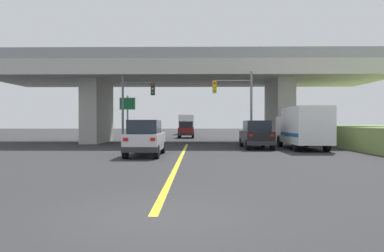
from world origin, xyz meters
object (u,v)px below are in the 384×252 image
(semi_truck_distant, at_px, (187,124))
(suv_lead, at_px, (145,138))
(sedan_oncoming, at_px, (186,130))
(traffic_signal_farside, at_px, (133,101))
(suv_crossing, at_px, (256,134))
(traffic_signal_nearside, at_px, (238,99))
(highway_sign, at_px, (127,109))
(box_truck, at_px, (303,127))

(semi_truck_distant, bearing_deg, suv_lead, -91.81)
(sedan_oncoming, xyz_separation_m, traffic_signal_farside, (-3.76, -15.76, 2.55))
(suv_lead, bearing_deg, traffic_signal_farside, 103.98)
(suv_crossing, relative_size, semi_truck_distant, 0.72)
(suv_crossing, xyz_separation_m, semi_truck_distant, (-5.96, 32.21, 0.59))
(traffic_signal_nearside, relative_size, highway_sign, 1.41)
(suv_lead, height_order, box_truck, box_truck)
(traffic_signal_farside, distance_m, highway_sign, 2.02)
(suv_lead, relative_size, highway_sign, 1.11)
(suv_lead, xyz_separation_m, sedan_oncoming, (1.57, 24.56, 0.00))
(sedan_oncoming, distance_m, semi_truck_distant, 13.73)
(suv_crossing, relative_size, sedan_oncoming, 1.00)
(sedan_oncoming, relative_size, traffic_signal_nearside, 0.81)
(sedan_oncoming, xyz_separation_m, semi_truck_distant, (-0.35, 13.71, 0.59))
(box_truck, relative_size, semi_truck_distant, 1.03)
(suv_lead, bearing_deg, highway_sign, 105.90)
(sedan_oncoming, distance_m, highway_sign, 14.86)
(suv_lead, bearing_deg, sedan_oncoming, 86.35)
(sedan_oncoming, xyz_separation_m, highway_sign, (-4.58, -14.00, 1.98))
(suv_lead, distance_m, traffic_signal_nearside, 10.50)
(semi_truck_distant, bearing_deg, traffic_signal_farside, -96.59)
(suv_lead, xyz_separation_m, semi_truck_distant, (1.21, 38.27, 0.59))
(suv_lead, bearing_deg, semi_truck_distant, 88.19)
(suv_crossing, distance_m, sedan_oncoming, 19.33)
(box_truck, distance_m, sedan_oncoming, 21.20)
(suv_lead, distance_m, traffic_signal_farside, 9.43)
(highway_sign, xyz_separation_m, semi_truck_distant, (4.22, 27.71, -1.39))
(box_truck, bearing_deg, semi_truck_distant, 105.39)
(sedan_oncoming, bearing_deg, suv_lead, -93.65)
(semi_truck_distant, bearing_deg, box_truck, -74.61)
(suv_lead, height_order, semi_truck_distant, semi_truck_distant)
(highway_sign, bearing_deg, sedan_oncoming, 71.90)
(sedan_oncoming, relative_size, traffic_signal_farside, 0.86)
(suv_lead, height_order, highway_sign, highway_sign)
(suv_lead, bearing_deg, traffic_signal_nearside, 52.92)
(sedan_oncoming, xyz_separation_m, traffic_signal_nearside, (4.56, -16.46, 2.69))
(traffic_signal_nearside, bearing_deg, sedan_oncoming, 105.47)
(box_truck, distance_m, semi_truck_distant, 34.24)
(sedan_oncoming, height_order, traffic_signal_nearside, traffic_signal_nearside)
(traffic_signal_farside, bearing_deg, highway_sign, 114.95)
(traffic_signal_farside, bearing_deg, suv_lead, -76.02)
(traffic_signal_farside, xyz_separation_m, highway_sign, (-0.82, 1.76, -0.57))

